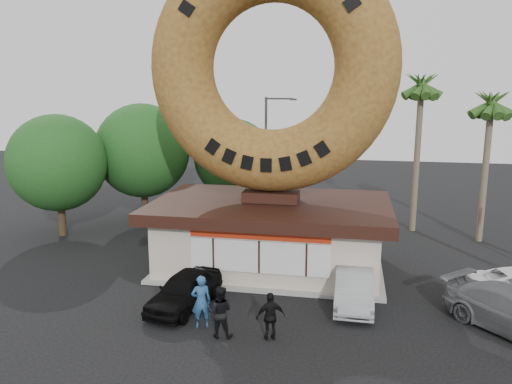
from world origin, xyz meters
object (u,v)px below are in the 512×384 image
object	(u,v)px
donut_shop	(271,232)
person_left	(201,301)
street_lamp	(268,150)
person_right	(271,316)
giant_donut	(272,68)
car_black	(185,290)
person_center	(220,312)
car_silver	(354,287)

from	to	relation	value
donut_shop	person_left	xyz separation A→B (m)	(-1.46, -6.63, -0.78)
donut_shop	street_lamp	bearing A→B (deg)	100.50
person_left	person_right	distance (m)	2.67
giant_donut	car_black	size ratio (longest dim) A/B	2.73
giant_donut	car_black	bearing A→B (deg)	-117.02
person_center	donut_shop	bearing A→B (deg)	-98.71
street_lamp	person_left	size ratio (longest dim) A/B	4.04
person_right	car_black	size ratio (longest dim) A/B	0.41
person_center	car_silver	distance (m)	5.87
street_lamp	car_silver	size ratio (longest dim) A/B	1.88
donut_shop	person_center	world-z (taller)	donut_shop
car_black	car_silver	distance (m)	6.79
car_black	person_left	bearing A→B (deg)	-41.31
giant_donut	car_black	distance (m)	10.49
donut_shop	giant_donut	bearing A→B (deg)	90.00
person_center	car_black	bearing A→B (deg)	-49.72
giant_donut	person_left	world-z (taller)	giant_donut
donut_shop	street_lamp	size ratio (longest dim) A/B	1.40
car_black	donut_shop	bearing A→B (deg)	74.02
person_left	car_silver	xyz separation A→B (m)	(5.44, 3.09, -0.29)
car_black	person_right	bearing A→B (deg)	-16.21
person_left	car_black	xyz separation A→B (m)	(-1.16, 1.51, -0.28)
person_left	car_black	bearing A→B (deg)	-76.72
person_left	car_silver	bearing A→B (deg)	-174.72
donut_shop	car_black	distance (m)	5.86
street_lamp	giant_donut	bearing A→B (deg)	-79.49
person_right	car_black	xyz separation A→B (m)	(-3.78, 1.95, -0.15)
person_left	car_black	size ratio (longest dim) A/B	0.48
street_lamp	person_right	xyz separation A→B (m)	(3.01, -17.10, -3.62)
giant_donut	street_lamp	size ratio (longest dim) A/B	1.42
street_lamp	person_right	size ratio (longest dim) A/B	4.66
donut_shop	car_black	xyz separation A→B (m)	(-2.62, -5.13, -1.06)
donut_shop	car_black	size ratio (longest dim) A/B	2.70
giant_donut	person_left	size ratio (longest dim) A/B	5.72
street_lamp	person_center	world-z (taller)	street_lamp
person_right	car_silver	world-z (taller)	person_right
giant_donut	donut_shop	bearing A→B (deg)	-90.00
street_lamp	person_right	world-z (taller)	street_lamp
giant_donut	street_lamp	xyz separation A→B (m)	(-1.86, 10.00, -4.98)
person_center	giant_donut	bearing A→B (deg)	-98.70
donut_shop	car_silver	bearing A→B (deg)	-41.70
person_right	car_black	world-z (taller)	person_right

